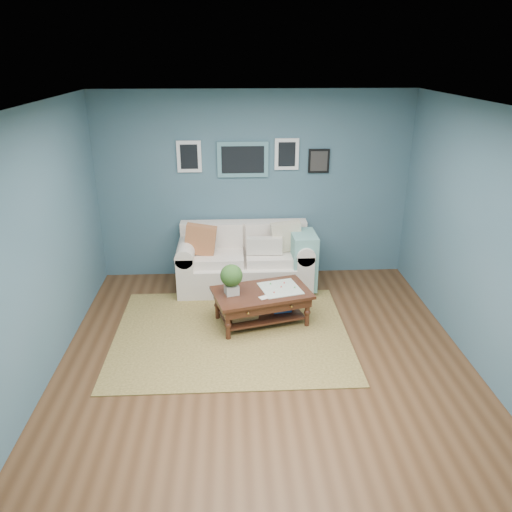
{
  "coord_description": "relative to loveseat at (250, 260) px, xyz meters",
  "views": [
    {
      "loc": [
        -0.33,
        -4.53,
        3.16
      ],
      "look_at": [
        -0.05,
        1.0,
        0.88
      ],
      "focal_mm": 35.0,
      "sensor_mm": 36.0,
      "label": 1
    }
  ],
  "objects": [
    {
      "name": "room_shell",
      "position": [
        0.08,
        -1.97,
        0.96
      ],
      "size": [
        5.0,
        5.02,
        2.7
      ],
      "color": "brown",
      "rests_on": "ground"
    },
    {
      "name": "loveseat",
      "position": [
        0.0,
        0.0,
        0.0
      ],
      "size": [
        1.92,
        0.87,
        0.99
      ],
      "color": "white",
      "rests_on": "ground"
    },
    {
      "name": "area_rug",
      "position": [
        -0.29,
        -1.35,
        -0.4
      ],
      "size": [
        2.79,
        2.23,
        0.01
      ],
      "primitive_type": "cube",
      "color": "brown",
      "rests_on": "ground"
    },
    {
      "name": "coffee_table",
      "position": [
        0.03,
        -1.09,
        -0.04
      ],
      "size": [
        1.3,
        0.95,
        0.81
      ],
      "rotation": [
        0.0,
        0.0,
        0.26
      ],
      "color": "#381810",
      "rests_on": "ground"
    }
  ]
}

